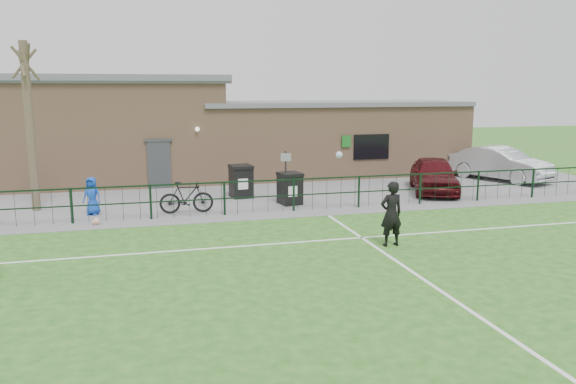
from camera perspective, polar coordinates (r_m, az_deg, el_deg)
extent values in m
plane|color=#275C1B|center=(12.63, 5.85, -9.86)|extent=(90.00, 90.00, 0.00)
cube|color=slate|center=(25.31, -4.88, 0.53)|extent=(34.00, 13.00, 0.02)
cube|color=white|center=(19.82, -2.05, -2.25)|extent=(28.00, 0.10, 0.01)
cube|color=white|center=(16.25, 0.90, -5.12)|extent=(28.00, 0.10, 0.01)
cube|color=white|center=(13.43, 13.97, -8.85)|extent=(0.10, 16.00, 0.01)
cube|color=black|center=(19.89, -2.19, -0.45)|extent=(28.00, 0.10, 1.20)
cylinder|color=#4D3E2E|center=(21.94, -24.74, 5.95)|extent=(0.30, 0.30, 6.00)
cube|color=black|center=(22.77, -4.80, 1.00)|extent=(0.89, 0.99, 1.22)
cube|color=black|center=(21.35, 0.19, 0.26)|extent=(0.88, 0.96, 1.12)
cylinder|color=black|center=(21.58, -0.24, 1.55)|extent=(0.07, 0.07, 2.00)
imported|color=#460C11|center=(24.58, 14.60, 1.72)|extent=(3.26, 4.72, 1.49)
imported|color=#A9ACB1|center=(28.74, 20.74, 2.71)|extent=(3.47, 5.12, 1.60)
imported|color=black|center=(20.12, -10.28, -0.53)|extent=(1.91, 0.62, 1.13)
imported|color=#1344B8|center=(20.69, -19.29, -0.37)|extent=(0.77, 0.65, 1.33)
imported|color=black|center=(15.96, 10.45, -2.19)|extent=(0.70, 0.49, 1.85)
sphere|color=white|center=(18.21, 5.22, 3.78)|extent=(0.22, 0.22, 0.22)
sphere|color=silver|center=(19.26, -18.92, -2.84)|extent=(0.25, 0.25, 0.25)
cube|color=tan|center=(28.01, -6.00, 5.07)|extent=(24.00, 5.00, 3.50)
cube|color=tan|center=(27.64, -19.16, 9.36)|extent=(11.52, 5.00, 1.20)
cube|color=slate|center=(27.65, -19.25, 10.85)|extent=(12.02, 5.40, 0.28)
cube|color=slate|center=(29.17, 4.37, 8.95)|extent=(13.44, 5.30, 0.22)
cube|color=#383A3D|center=(25.27, -12.96, 2.67)|extent=(1.00, 0.08, 2.10)
cube|color=black|center=(27.37, 8.46, 4.57)|extent=(1.80, 0.08, 1.20)
cube|color=#19661E|center=(26.82, 5.95, 5.15)|extent=(0.45, 0.04, 0.55)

